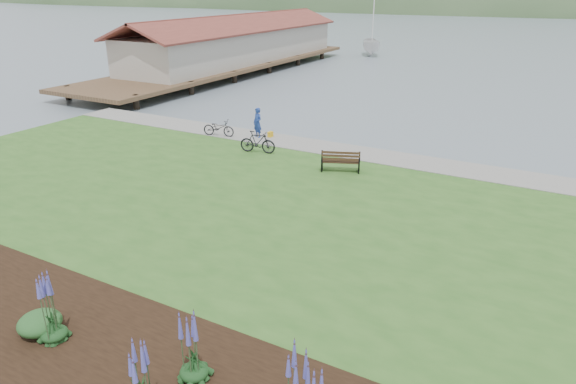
% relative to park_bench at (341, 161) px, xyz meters
% --- Properties ---
extents(ground, '(600.00, 600.00, 0.00)m').
position_rel_park_bench_xyz_m(ground, '(-1.56, -3.97, -0.92)').
color(ground, slate).
rests_on(ground, ground).
extents(lawn, '(34.00, 20.00, 0.40)m').
position_rel_park_bench_xyz_m(lawn, '(-1.56, -5.97, -0.72)').
color(lawn, '#2F5E21').
rests_on(lawn, ground).
extents(shoreline_path, '(34.00, 2.20, 0.03)m').
position_rel_park_bench_xyz_m(shoreline_path, '(-1.56, 2.93, -0.50)').
color(shoreline_path, gray).
rests_on(shoreline_path, lawn).
extents(garden_bed, '(24.00, 4.40, 0.04)m').
position_rel_park_bench_xyz_m(garden_bed, '(1.44, -13.77, -0.50)').
color(garden_bed, black).
rests_on(garden_bed, lawn).
extents(pier_pavilion, '(8.00, 36.00, 5.40)m').
position_rel_park_bench_xyz_m(pier_pavilion, '(-21.56, 23.55, 1.73)').
color(pier_pavilion, '#4C3826').
rests_on(pier_pavilion, ground).
extents(park_bench, '(1.80, 1.25, 1.04)m').
position_rel_park_bench_xyz_m(park_bench, '(0.00, 0.00, 0.00)').
color(park_bench, black).
rests_on(park_bench, lawn).
extents(person, '(0.82, 0.71, 1.91)m').
position_rel_park_bench_xyz_m(person, '(-6.10, 2.87, 0.44)').
color(person, navy).
rests_on(person, lawn).
extents(bicycle_a, '(0.96, 1.87, 0.93)m').
position_rel_park_bench_xyz_m(bicycle_a, '(-8.11, 2.10, -0.05)').
color(bicycle_a, black).
rests_on(bicycle_a, lawn).
extents(bicycle_b, '(0.89, 1.87, 1.08)m').
position_rel_park_bench_xyz_m(bicycle_b, '(-4.67, 0.60, 0.03)').
color(bicycle_b, black).
rests_on(bicycle_b, lawn).
extents(sailboat, '(11.98, 12.06, 23.62)m').
position_rel_park_bench_xyz_m(sailboat, '(-14.01, 41.51, -0.92)').
color(sailboat, silver).
rests_on(sailboat, ground).
extents(pannier, '(0.21, 0.31, 0.32)m').
position_rel_park_bench_xyz_m(pannier, '(-5.52, 3.23, -0.36)').
color(pannier, gold).
rests_on(pannier, lawn).
extents(echium_0, '(0.62, 0.62, 1.79)m').
position_rel_park_bench_xyz_m(echium_0, '(2.19, -14.46, 0.28)').
color(echium_0, '#143717').
rests_on(echium_0, garden_bed).
extents(echium_1, '(0.62, 0.62, 1.84)m').
position_rel_park_bench_xyz_m(echium_1, '(2.50, -13.29, 0.25)').
color(echium_1, '#143717').
rests_on(echium_1, garden_bed).
extents(echium_4, '(0.62, 0.62, 2.14)m').
position_rel_park_bench_xyz_m(echium_4, '(-1.13, -13.86, 0.44)').
color(echium_4, '#143717').
rests_on(echium_4, garden_bed).
extents(shrub_0, '(1.01, 1.01, 0.50)m').
position_rel_park_bench_xyz_m(shrub_0, '(-1.65, -13.84, -0.22)').
color(shrub_0, '#1E4C21').
rests_on(shrub_0, garden_bed).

